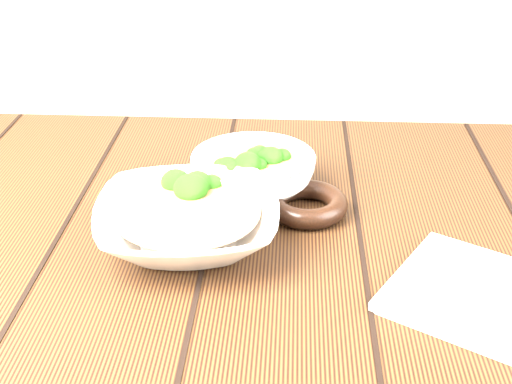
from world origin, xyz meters
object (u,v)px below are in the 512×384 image
object	(u,v)px
trivet	(307,204)
napkin	(493,300)
soup_bowl_back	(253,172)
table	(227,303)
soup_bowl_front	(188,222)

from	to	relation	value
trivet	napkin	size ratio (longest dim) A/B	0.52
soup_bowl_back	trivet	xyz separation A→B (m)	(0.08, -0.06, -0.02)
trivet	table	bearing A→B (deg)	-152.88
trivet	napkin	world-z (taller)	trivet
table	soup_bowl_front	world-z (taller)	soup_bowl_front
table	napkin	distance (m)	0.37
napkin	trivet	bearing A→B (deg)	167.58
table	trivet	xyz separation A→B (m)	(0.11, 0.06, 0.13)
soup_bowl_front	trivet	xyz separation A→B (m)	(0.15, 0.09, -0.02)
table	soup_bowl_front	xyz separation A→B (m)	(-0.05, -0.03, 0.15)
table	soup_bowl_front	distance (m)	0.16
table	soup_bowl_front	size ratio (longest dim) A/B	4.57
napkin	table	bearing A→B (deg)	-173.24
trivet	napkin	distance (m)	0.29
soup_bowl_front	trivet	distance (m)	0.18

